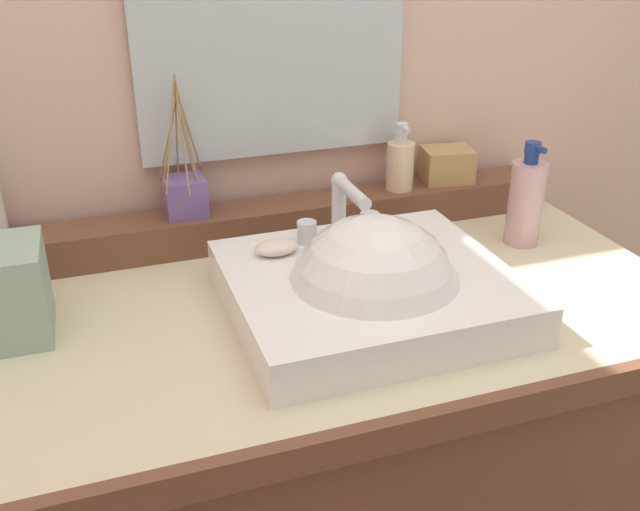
% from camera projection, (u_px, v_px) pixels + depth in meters
% --- Properties ---
extents(back_ledge, '(1.19, 0.09, 0.07)m').
position_uv_depth(back_ledge, '(249.00, 224.00, 1.33)').
color(back_ledge, brown).
rests_on(back_ledge, vanity_cabinet).
extents(sink_basin, '(0.42, 0.38, 0.29)m').
position_uv_depth(sink_basin, '(372.00, 297.00, 1.09)').
color(sink_basin, white).
rests_on(sink_basin, vanity_cabinet).
extents(soap_bar, '(0.07, 0.04, 0.02)m').
position_uv_depth(soap_bar, '(276.00, 247.00, 1.14)').
color(soap_bar, beige).
rests_on(soap_bar, sink_basin).
extents(soap_dispenser, '(0.05, 0.06, 0.13)m').
position_uv_depth(soap_dispenser, '(400.00, 164.00, 1.38)').
color(soap_dispenser, beige).
rests_on(soap_dispenser, back_ledge).
extents(reed_diffuser, '(0.08, 0.10, 0.25)m').
position_uv_depth(reed_diffuser, '(185.00, 194.00, 1.27)').
color(reed_diffuser, '#6F5295').
rests_on(reed_diffuser, back_ledge).
extents(trinket_box, '(0.11, 0.09, 0.06)m').
position_uv_depth(trinket_box, '(447.00, 165.00, 1.43)').
color(trinket_box, tan).
rests_on(trinket_box, back_ledge).
extents(lotion_bottle, '(0.06, 0.07, 0.19)m').
position_uv_depth(lotion_bottle, '(526.00, 201.00, 1.30)').
color(lotion_bottle, '#C89A9F').
rests_on(lotion_bottle, vanity_cabinet).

